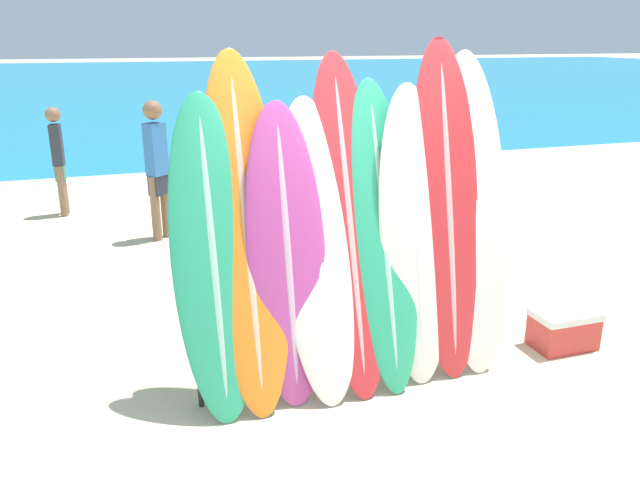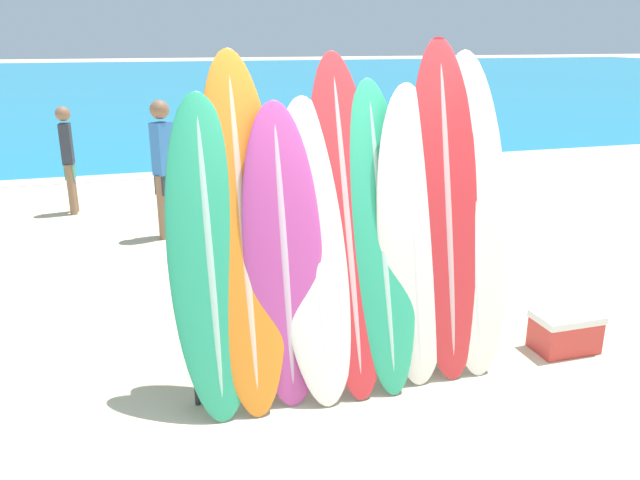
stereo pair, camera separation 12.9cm
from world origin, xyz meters
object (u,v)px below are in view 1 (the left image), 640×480
surfboard_slot_4 (349,225)px  person_near_water (58,157)px  surfboard_slot_3 (318,251)px  surfboard_slot_7 (447,211)px  surfboard_slot_0 (213,259)px  surfboard_slot_8 (473,215)px  surfboard_rack (353,324)px  surfboard_slot_6 (415,236)px  cooler_box (564,329)px  person_mid_beach (157,165)px  surfboard_slot_1 (246,234)px  surfboard_slot_2 (287,257)px  surfboard_slot_5 (383,236)px

surfboard_slot_4 → person_near_water: 6.11m
surfboard_slot_3 → surfboard_slot_7: bearing=0.9°
surfboard_slot_0 → surfboard_slot_8: 2.00m
surfboard_rack → surfboard_slot_8: (0.99, 0.06, 0.75)m
surfboard_slot_6 → cooler_box: 1.69m
surfboard_slot_7 → surfboard_slot_4: bearing=177.0°
surfboard_slot_7 → surfboard_rack: bearing=-175.8°
person_mid_beach → surfboard_slot_6: bearing=68.4°
surfboard_slot_1 → surfboard_slot_2: surfboard_slot_1 is taller
surfboard_slot_1 → surfboard_slot_7: bearing=-1.4°
surfboard_slot_3 → surfboard_slot_0: bearing=179.5°
surfboard_slot_5 → surfboard_slot_6: (0.24, -0.04, -0.02)m
surfboard_rack → surfboard_slot_2: size_ratio=1.11×
surfboard_slot_1 → person_near_water: 5.86m
surfboard_slot_7 → surfboard_slot_6: bearing=-172.7°
surfboard_slot_3 → cooler_box: size_ratio=3.98×
surfboard_slot_0 → surfboard_slot_4: bearing=2.8°
surfboard_slot_2 → person_near_water: 6.01m
surfboard_rack → surfboard_slot_5: bearing=12.8°
surfboard_rack → surfboard_slot_4: (-0.01, 0.10, 0.75)m
surfboard_rack → surfboard_slot_5: size_ratio=1.05×
cooler_box → person_mid_beach: bearing=125.8°
person_near_water → person_mid_beach: (1.28, -1.62, 0.11)m
surfboard_slot_0 → surfboard_slot_7: 1.78m
surfboard_slot_2 → person_mid_beach: size_ratio=1.19×
surfboard_slot_4 → surfboard_slot_8: (1.00, -0.04, 0.00)m
surfboard_slot_5 → cooler_box: surfboard_slot_5 is taller
surfboard_slot_8 → cooler_box: bearing=-6.5°
surfboard_slot_6 → surfboard_slot_7: 0.32m
surfboard_slot_4 → surfboard_rack: bearing=-86.8°
surfboard_slot_5 → surfboard_slot_8: 0.75m
surfboard_slot_4 → person_mid_beach: size_ratio=1.37×
surfboard_slot_0 → person_mid_beach: (-0.09, 4.05, -0.12)m
surfboard_slot_3 → surfboard_slot_8: bearing=0.7°
surfboard_slot_7 → person_mid_beach: surfboard_slot_7 is taller
surfboard_slot_2 → person_near_water: size_ratio=1.34×
surfboard_slot_8 → person_near_water: (-3.37, 5.66, -0.36)m
surfboard_rack → surfboard_slot_3: (-0.26, 0.04, 0.59)m
surfboard_slot_1 → surfboard_slot_6: size_ratio=1.11×
surfboard_slot_8 → cooler_box: size_ratio=4.55×
surfboard_slot_0 → person_mid_beach: bearing=91.3°
surfboard_slot_2 → person_near_water: (-1.88, 5.71, -0.20)m
surfboard_slot_0 → surfboard_slot_4: size_ratio=0.90×
person_mid_beach → cooler_box: 5.17m
surfboard_slot_4 → surfboard_slot_2: bearing=-170.2°
surfboard_slot_0 → surfboard_slot_3: surfboard_slot_0 is taller
surfboard_slot_0 → surfboard_slot_3: (0.75, -0.01, -0.02)m
person_mid_beach → surfboard_rack: bearing=62.1°
surfboard_rack → surfboard_slot_5: surfboard_slot_5 is taller
person_near_water → cooler_box: (4.28, -5.76, -0.69)m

